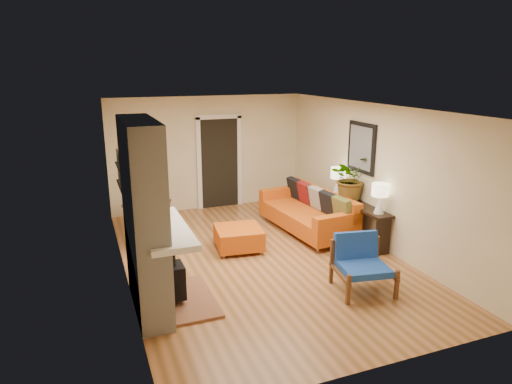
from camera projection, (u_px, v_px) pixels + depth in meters
room_shell at (242, 159)px, 10.20m from camera, size 6.50×6.50×6.50m
fireplace at (148, 222)px, 6.02m from camera, size 1.09×1.68×2.60m
sofa at (310, 212)px, 9.21m from camera, size 1.18×2.37×0.90m
ottoman at (239, 237)px, 8.29m from camera, size 0.90×0.90×0.41m
blue_chair at (361, 260)px, 6.79m from camera, size 0.90×0.89×0.82m
dining_table at (151, 205)px, 8.86m from camera, size 1.12×1.84×0.97m
console_table at (357, 210)px, 8.71m from camera, size 0.34×1.85×0.72m
lamp_near at (380, 195)px, 7.97m from camera, size 0.30×0.30×0.54m
lamp_far at (338, 177)px, 9.24m from camera, size 0.30×0.30×0.54m
houseplant at (351, 178)px, 8.78m from camera, size 0.96×0.90×0.88m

